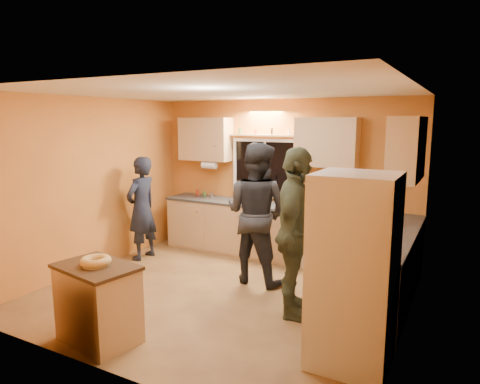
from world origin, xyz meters
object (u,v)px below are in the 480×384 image
Objects in this scene: refrigerator at (353,271)px; person_left at (142,208)px; island at (98,303)px; person_right at (295,234)px; person_center at (256,213)px.

refrigerator is 4.07m from person_left.
person_right is at bearing 53.80° from island.
person_right is (2.96, -0.79, 0.14)m from person_left.
refrigerator reaches higher than island.
island is at bearing 119.65° from person_right.
person_right is at bearing 140.43° from refrigerator.
island is 0.47× the size of person_right.
person_center is 1.00× the size of person_right.
refrigerator is 0.92× the size of person_center.
person_left reaches higher than island.
person_center is at bearing 90.15° from person_left.
person_center reaches higher than refrigerator.
refrigerator is at bearing 69.39° from person_left.
island is 0.47× the size of person_center.
refrigerator is 1.07× the size of person_left.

